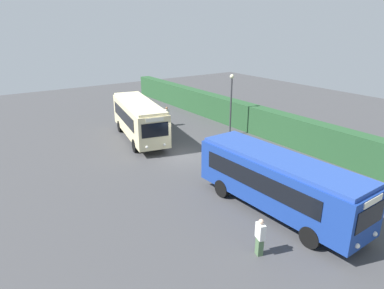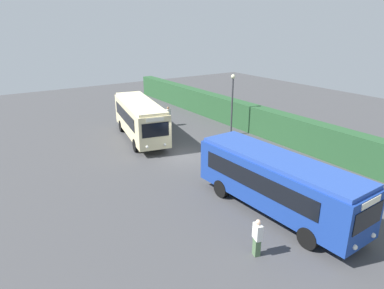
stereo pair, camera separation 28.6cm
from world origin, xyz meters
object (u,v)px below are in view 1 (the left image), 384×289
object	(u,v)px
bus_cream	(139,118)
lamppost	(231,97)
bus_blue	(278,181)
person_left	(167,116)
person_center	(260,236)

from	to	relation	value
bus_cream	lamppost	distance (m)	7.86
bus_cream	bus_blue	bearing A→B (deg)	13.80
bus_blue	person_left	distance (m)	16.97
person_left	bus_blue	bearing A→B (deg)	151.48
bus_blue	lamppost	xyz separation A→B (m)	(-11.25, 6.46, 1.52)
bus_blue	lamppost	bearing A→B (deg)	148.14
bus_blue	lamppost	distance (m)	13.06
bus_cream	person_left	bearing A→B (deg)	130.37
bus_cream	lamppost	size ratio (longest dim) A/B	1.77
bus_cream	lamppost	bearing A→B (deg)	76.62
bus_cream	lamppost	xyz separation A→B (m)	(3.27, 7.00, 1.44)
person_left	lamppost	distance (m)	6.64
person_left	person_center	size ratio (longest dim) A/B	1.08
bus_blue	lamppost	world-z (taller)	lamppost
bus_blue	person_center	size ratio (longest dim) A/B	5.58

